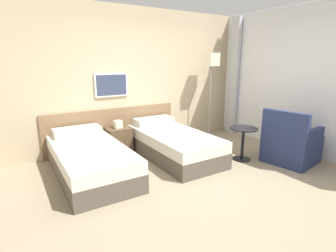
{
  "coord_description": "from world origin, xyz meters",
  "views": [
    {
      "loc": [
        -2.24,
        -2.8,
        1.72
      ],
      "look_at": [
        0.06,
        0.93,
        0.6
      ],
      "focal_mm": 28.0,
      "sensor_mm": 36.0,
      "label": 1
    }
  ],
  "objects_px": {
    "bed_near_door": "(90,160)",
    "armchair": "(290,145)",
    "nightstand": "(119,139)",
    "bed_near_window": "(173,144)",
    "floor_lamp": "(211,66)",
    "side_table": "(243,137)"
  },
  "relations": [
    {
      "from": "nightstand",
      "to": "armchair",
      "type": "distance_m",
      "value": 3.07
    },
    {
      "from": "bed_near_door",
      "to": "armchair",
      "type": "relative_size",
      "value": 2.11
    },
    {
      "from": "floor_lamp",
      "to": "side_table",
      "type": "distance_m",
      "value": 1.89
    },
    {
      "from": "bed_near_door",
      "to": "nightstand",
      "type": "distance_m",
      "value": 1.05
    },
    {
      "from": "bed_near_window",
      "to": "floor_lamp",
      "type": "distance_m",
      "value": 2.04
    },
    {
      "from": "side_table",
      "to": "nightstand",
      "type": "bearing_deg",
      "value": 138.27
    },
    {
      "from": "nightstand",
      "to": "armchair",
      "type": "relative_size",
      "value": 0.66
    },
    {
      "from": "armchair",
      "to": "bed_near_door",
      "type": "bearing_deg",
      "value": 57.91
    },
    {
      "from": "floor_lamp",
      "to": "armchair",
      "type": "bearing_deg",
      "value": -85.0
    },
    {
      "from": "side_table",
      "to": "armchair",
      "type": "bearing_deg",
      "value": -40.53
    },
    {
      "from": "armchair",
      "to": "floor_lamp",
      "type": "bearing_deg",
      "value": -4.1
    },
    {
      "from": "bed_near_door",
      "to": "floor_lamp",
      "type": "bearing_deg",
      "value": 12.27
    },
    {
      "from": "nightstand",
      "to": "floor_lamp",
      "type": "xyz_separation_m",
      "value": [
        2.14,
        -0.11,
        1.34
      ]
    },
    {
      "from": "bed_near_window",
      "to": "armchair",
      "type": "bearing_deg",
      "value": -39.81
    },
    {
      "from": "bed_near_door",
      "to": "nightstand",
      "type": "xyz_separation_m",
      "value": [
        0.75,
        0.74,
        0.01
      ]
    },
    {
      "from": "nightstand",
      "to": "armchair",
      "type": "height_order",
      "value": "armchair"
    },
    {
      "from": "bed_near_window",
      "to": "floor_lamp",
      "type": "height_order",
      "value": "floor_lamp"
    },
    {
      "from": "bed_near_window",
      "to": "armchair",
      "type": "height_order",
      "value": "armchair"
    },
    {
      "from": "nightstand",
      "to": "bed_near_door",
      "type": "bearing_deg",
      "value": -135.48
    },
    {
      "from": "nightstand",
      "to": "armchair",
      "type": "bearing_deg",
      "value": -41.42
    },
    {
      "from": "bed_near_door",
      "to": "bed_near_window",
      "type": "height_order",
      "value": "same"
    },
    {
      "from": "nightstand",
      "to": "floor_lamp",
      "type": "bearing_deg",
      "value": -2.94
    }
  ]
}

